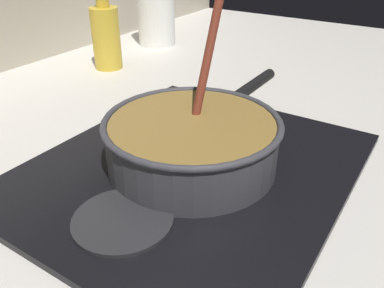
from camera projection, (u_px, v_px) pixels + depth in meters
ground at (240, 180)px, 0.68m from camera, size 2.40×1.60×0.04m
hob_plate at (192, 168)px, 0.67m from camera, size 0.56×0.48×0.01m
burner_ring at (192, 163)px, 0.66m from camera, size 0.18×0.18×0.01m
spare_burner at (123, 220)px, 0.54m from camera, size 0.14×0.14×0.01m
cooking_pan at (193, 141)px, 0.64m from camera, size 0.45×0.29×0.29m
sauce_bottle at (106, 36)px, 1.10m from camera, size 0.08×0.08×0.21m
paper_towel_roll at (156, 10)px, 1.30m from camera, size 0.12×0.12×0.22m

